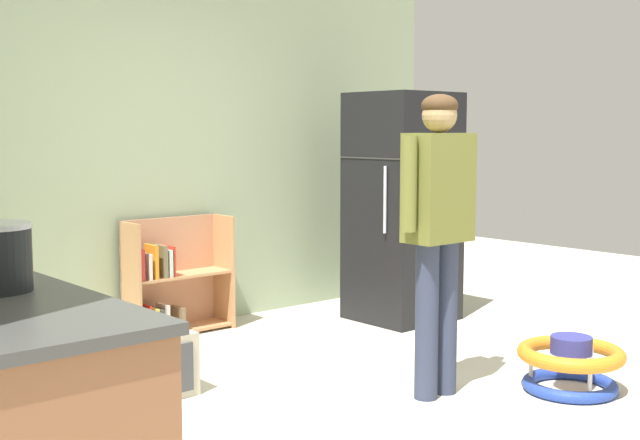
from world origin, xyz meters
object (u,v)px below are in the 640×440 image
Objects in this scene: pet_carrier at (143,361)px; refrigerator at (402,207)px; standing_person at (438,218)px; blue_cup at (1,259)px; bookshelf at (170,284)px; baby_walker at (571,364)px.

refrigerator is at bearing 7.45° from pet_carrier.
refrigerator is 1.93m from standing_person.
standing_person reaches higher than pet_carrier.
pet_carrier is at bearing 32.84° from blue_cup.
standing_person is (0.39, -2.22, 0.64)m from bookshelf.
blue_cup is (-1.01, -0.65, 0.77)m from pet_carrier.
refrigerator is 3.22× the size of pet_carrier.
refrigerator reaches higher than baby_walker.
standing_person is at bearing 144.90° from baby_walker.
pet_carrier is at bearing -172.55° from refrigerator.
standing_person is 1.86m from pet_carrier.
pet_carrier is 5.81× the size of blue_cup.
bookshelf is 2.35m from standing_person.
refrigerator reaches higher than bookshelf.
baby_walker is (-0.61, -1.92, -0.73)m from refrigerator.
baby_walker is (1.04, -2.68, -0.21)m from bookshelf.
bookshelf is 1.37m from pet_carrier.
bookshelf is at bearing 111.21° from baby_walker.
pet_carrier is at bearing -127.04° from bookshelf.
baby_walker is at bearing -40.67° from pet_carrier.
pet_carrier is (-1.86, 1.59, 0.02)m from baby_walker.
bookshelf is at bearing 100.05° from standing_person.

